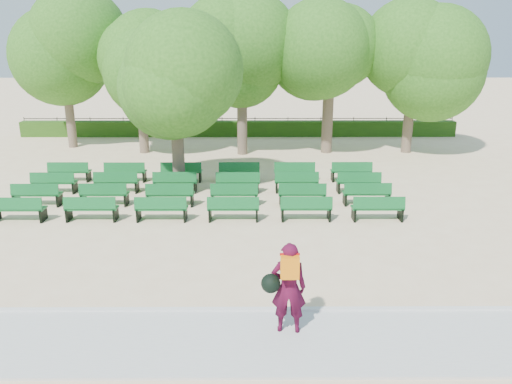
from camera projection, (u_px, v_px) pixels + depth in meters
ground at (227, 214)px, 16.76m from camera, size 120.00×120.00×0.00m
paving at (207, 342)px, 9.68m from camera, size 30.00×2.20×0.06m
curb at (212, 310)px, 10.77m from camera, size 30.00×0.12×0.10m
hedge at (238, 129)px, 30.00m from camera, size 26.00×0.70×0.90m
fence at (239, 135)px, 30.51m from camera, size 26.00×0.10×1.02m
tree_line at (236, 150)px, 26.31m from camera, size 21.80×6.80×7.04m
bench_array at (205, 196)px, 18.42m from camera, size 1.69×0.61×1.05m
tree_among at (175, 88)px, 18.47m from camera, size 4.08×4.08×5.75m
person at (287, 287)px, 9.73m from camera, size 0.90×0.55×1.89m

